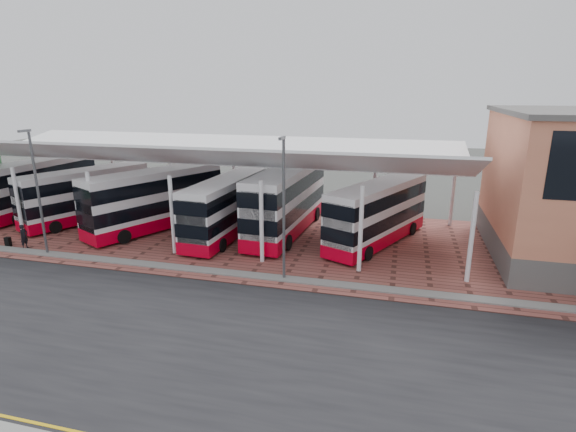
# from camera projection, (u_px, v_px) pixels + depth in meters

# --- Properties ---
(ground) EXTENTS (140.00, 140.00, 0.00)m
(ground) POSITION_uv_depth(u_px,v_px,m) (205.00, 331.00, 20.10)
(ground) COLOR #3D3F3B
(road) EXTENTS (120.00, 14.00, 0.02)m
(road) POSITION_uv_depth(u_px,v_px,m) (195.00, 342.00, 19.17)
(road) COLOR black
(road) RESTS_ON ground
(forecourt) EXTENTS (72.00, 16.00, 0.06)m
(forecourt) POSITION_uv_depth(u_px,v_px,m) (308.00, 241.00, 31.71)
(forecourt) COLOR brown
(forecourt) RESTS_ON ground
(north_kerb) EXTENTS (120.00, 0.80, 0.14)m
(north_kerb) POSITION_uv_depth(u_px,v_px,m) (250.00, 275.00, 25.85)
(north_kerb) COLOR slate
(north_kerb) RESTS_ON ground
(canopy) EXTENTS (37.00, 11.63, 7.07)m
(canopy) POSITION_uv_depth(u_px,v_px,m) (205.00, 154.00, 32.91)
(canopy) COLOR white
(canopy) RESTS_ON ground
(lamp_west) EXTENTS (0.16, 0.90, 8.07)m
(lamp_west) POSITION_uv_depth(u_px,v_px,m) (37.00, 189.00, 28.10)
(lamp_west) COLOR #505257
(lamp_west) RESTS_ON ground
(lamp_east) EXTENTS (0.16, 0.90, 8.07)m
(lamp_east) POSITION_uv_depth(u_px,v_px,m) (284.00, 205.00, 24.25)
(lamp_east) COLOR #505257
(lamp_east) RESTS_ON ground
(bus_0) EXTENTS (3.38, 11.13, 4.52)m
(bus_0) POSITION_uv_depth(u_px,v_px,m) (38.00, 187.00, 38.44)
(bus_0) COLOR white
(bus_0) RESTS_ON forecourt
(bus_1) EXTENTS (6.28, 10.23, 4.19)m
(bus_1) POSITION_uv_depth(u_px,v_px,m) (86.00, 196.00, 35.98)
(bus_1) COLOR white
(bus_1) RESTS_ON forecourt
(bus_2) EXTENTS (7.08, 10.92, 4.51)m
(bus_2) POSITION_uv_depth(u_px,v_px,m) (155.00, 200.00, 33.87)
(bus_2) COLOR white
(bus_2) RESTS_ON forecourt
(bus_3) EXTENTS (3.01, 10.31, 4.20)m
(bus_3) POSITION_uv_depth(u_px,v_px,m) (226.00, 208.00, 32.36)
(bus_3) COLOR white
(bus_3) RESTS_ON forecourt
(bus_4) EXTENTS (3.50, 11.79, 4.80)m
(bus_4) POSITION_uv_depth(u_px,v_px,m) (287.00, 201.00, 33.03)
(bus_4) COLOR white
(bus_4) RESTS_ON forecourt
(bus_5) EXTENTS (6.42, 10.32, 4.23)m
(bus_5) POSITION_uv_depth(u_px,v_px,m) (378.00, 214.00, 30.70)
(bus_5) COLOR white
(bus_5) RESTS_ON forecourt
(pedestrian) EXTENTS (0.42, 0.62, 1.67)m
(pedestrian) POSITION_uv_depth(u_px,v_px,m) (24.00, 237.00, 30.00)
(pedestrian) COLOR black
(pedestrian) RESTS_ON forecourt
(suitcase) EXTENTS (0.37, 0.26, 0.63)m
(suitcase) POSITION_uv_depth(u_px,v_px,m) (8.00, 242.00, 30.56)
(suitcase) COLOR black
(suitcase) RESTS_ON forecourt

